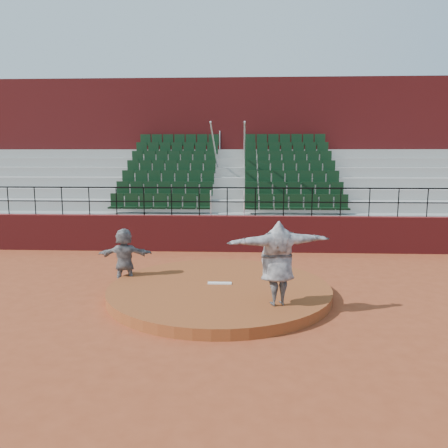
# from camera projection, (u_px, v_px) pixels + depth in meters

# --- Properties ---
(ground) EXTENTS (90.00, 90.00, 0.00)m
(ground) POSITION_uv_depth(u_px,v_px,m) (219.00, 295.00, 10.89)
(ground) COLOR #943F21
(ground) RESTS_ON ground
(pitchers_mound) EXTENTS (5.50, 5.50, 0.25)m
(pitchers_mound) POSITION_uv_depth(u_px,v_px,m) (219.00, 290.00, 10.87)
(pitchers_mound) COLOR brown
(pitchers_mound) RESTS_ON ground
(pitching_rubber) EXTENTS (0.60, 0.15, 0.03)m
(pitching_rubber) POSITION_uv_depth(u_px,v_px,m) (220.00, 283.00, 10.99)
(pitching_rubber) COLOR white
(pitching_rubber) RESTS_ON pitchers_mound
(boundary_wall) EXTENTS (24.00, 0.30, 1.30)m
(boundary_wall) POSITION_uv_depth(u_px,v_px,m) (227.00, 234.00, 15.72)
(boundary_wall) COLOR maroon
(boundary_wall) RESTS_ON ground
(wall_railing) EXTENTS (24.04, 0.05, 1.03)m
(wall_railing) POSITION_uv_depth(u_px,v_px,m) (227.00, 195.00, 15.50)
(wall_railing) COLOR black
(wall_railing) RESTS_ON boundary_wall
(seating_deck) EXTENTS (24.00, 5.97, 4.63)m
(seating_deck) POSITION_uv_depth(u_px,v_px,m) (230.00, 201.00, 19.18)
(seating_deck) COLOR #969691
(seating_deck) RESTS_ON ground
(press_box_facade) EXTENTS (24.00, 3.00, 7.10)m
(press_box_facade) POSITION_uv_depth(u_px,v_px,m) (233.00, 153.00, 22.75)
(press_box_facade) COLOR maroon
(press_box_facade) RESTS_ON ground
(pitcher) EXTENTS (2.34, 1.17, 1.84)m
(pitcher) POSITION_uv_depth(u_px,v_px,m) (277.00, 263.00, 9.35)
(pitcher) COLOR black
(pitcher) RESTS_ON pitchers_mound
(fielder) EXTENTS (1.47, 0.60, 1.55)m
(fielder) POSITION_uv_depth(u_px,v_px,m) (125.00, 256.00, 11.66)
(fielder) COLOR black
(fielder) RESTS_ON ground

